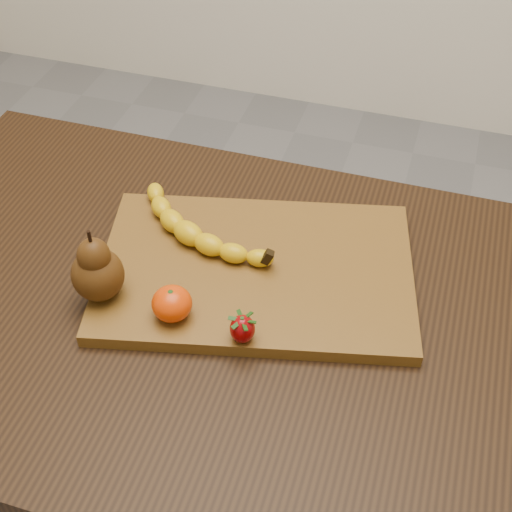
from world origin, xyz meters
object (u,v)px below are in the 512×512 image
(cutting_board, at_px, (256,271))
(pear, at_px, (95,264))
(mandarin, at_px, (172,304))
(table, at_px, (189,340))

(cutting_board, relative_size, pear, 4.00)
(cutting_board, bearing_deg, mandarin, -135.64)
(table, distance_m, cutting_board, 0.15)
(table, bearing_deg, pear, -156.58)
(table, relative_size, mandarin, 18.36)
(pear, bearing_deg, cutting_board, 31.09)
(cutting_board, height_order, pear, pear)
(table, height_order, pear, pear)
(pear, bearing_deg, table, 23.42)
(cutting_board, distance_m, pear, 0.23)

